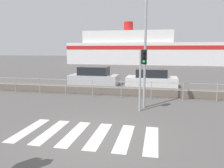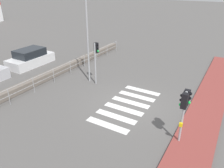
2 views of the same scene
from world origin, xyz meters
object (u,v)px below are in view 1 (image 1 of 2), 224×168
(traffic_light_far, at_px, (143,67))
(ferry_boat, at_px, (143,50))
(streetlamp, at_px, (145,27))
(parked_car_silver, at_px, (94,77))
(parked_car_white, at_px, (152,79))

(traffic_light_far, bearing_deg, ferry_boat, 93.75)
(streetlamp, distance_m, parked_car_silver, 8.69)
(streetlamp, distance_m, parked_car_white, 7.43)
(traffic_light_far, distance_m, streetlamp, 1.92)
(streetlamp, bearing_deg, parked_car_white, 88.26)
(ferry_boat, bearing_deg, parked_car_silver, -94.93)
(ferry_boat, relative_size, parked_car_white, 7.73)
(parked_car_silver, xyz_separation_m, parked_car_white, (4.73, -0.00, -0.04))
(traffic_light_far, height_order, streetlamp, streetlamp)
(traffic_light_far, distance_m, parked_car_white, 7.26)
(parked_car_silver, height_order, parked_car_white, parked_car_silver)
(streetlamp, xyz_separation_m, parked_car_silver, (-4.53, 6.60, -3.37))
(parked_car_silver, bearing_deg, traffic_light_far, -57.74)
(parked_car_white, bearing_deg, ferry_boat, 95.31)
(ferry_boat, xyz_separation_m, parked_car_white, (2.46, -26.40, -2.09))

